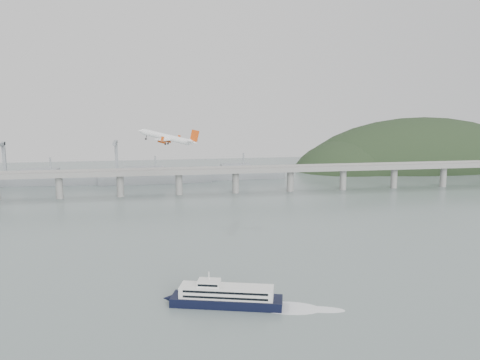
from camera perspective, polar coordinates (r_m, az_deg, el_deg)
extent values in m
plane|color=slate|center=(257.79, 2.02, -9.93)|extent=(900.00, 900.00, 0.00)
cube|color=gray|center=(445.81, -3.04, 1.00)|extent=(800.00, 22.00, 2.20)
cube|color=gray|center=(435.20, -2.89, 1.06)|extent=(800.00, 0.60, 1.80)
cube|color=gray|center=(455.86, -3.19, 1.44)|extent=(800.00, 0.60, 1.80)
cylinder|color=gray|center=(452.26, -19.63, -0.77)|extent=(6.00, 6.00, 21.00)
cylinder|color=gray|center=(445.97, -13.30, -0.61)|extent=(6.00, 6.00, 21.00)
cylinder|color=gray|center=(445.23, -6.87, -0.44)|extent=(6.00, 6.00, 21.00)
cylinder|color=gray|center=(450.08, -0.50, -0.26)|extent=(6.00, 6.00, 21.00)
cylinder|color=gray|center=(460.35, 5.66, -0.09)|extent=(6.00, 6.00, 21.00)
cylinder|color=gray|center=(475.67, 11.49, 0.07)|extent=(6.00, 6.00, 21.00)
cylinder|color=gray|center=(495.59, 16.90, 0.23)|extent=(6.00, 6.00, 21.00)
cylinder|color=gray|center=(519.57, 21.86, 0.36)|extent=(6.00, 6.00, 21.00)
ellipsoid|color=black|center=(659.62, 19.63, -0.12)|extent=(320.00, 150.00, 156.00)
ellipsoid|color=black|center=(609.21, 12.27, 0.03)|extent=(140.00, 110.00, 96.00)
cube|color=gray|center=(524.72, -20.41, -0.08)|extent=(95.67, 20.15, 8.00)
cube|color=gray|center=(525.46, -21.48, 0.76)|extent=(33.90, 15.02, 8.00)
cylinder|color=gray|center=(522.47, -20.52, 1.66)|extent=(1.60, 1.60, 14.00)
cube|color=gray|center=(509.87, -9.43, 0.13)|extent=(110.55, 21.43, 8.00)
cube|color=gray|center=(508.80, -10.69, 0.99)|extent=(39.01, 16.73, 8.00)
cylinder|color=gray|center=(507.55, -9.48, 1.92)|extent=(1.60, 1.60, 14.00)
cube|color=gray|center=(527.21, 0.39, 0.57)|extent=(85.00, 13.60, 8.00)
cube|color=gray|center=(524.67, -0.52, 1.41)|extent=(29.75, 11.90, 8.00)
cylinder|color=gray|center=(524.97, 0.39, 2.29)|extent=(1.60, 1.60, 14.00)
cube|color=gray|center=(563.06, -24.94, 1.90)|extent=(3.00, 3.00, 40.00)
cube|color=gray|center=(551.66, -25.34, 3.61)|extent=(3.00, 28.00, 3.00)
cube|color=gray|center=(543.86, -13.70, 2.27)|extent=(3.00, 3.00, 40.00)
cube|color=gray|center=(532.06, -13.86, 4.06)|extent=(3.00, 28.00, 3.00)
cube|color=black|center=(215.26, -1.51, -13.43)|extent=(47.07, 23.12, 3.66)
cone|color=black|center=(219.85, -8.08, -13.02)|extent=(5.41, 4.78, 3.66)
cube|color=white|center=(213.69, -1.51, -12.41)|extent=(39.52, 19.35, 4.58)
cube|color=black|center=(209.00, -1.70, -12.58)|extent=(33.52, 9.68, 0.92)
cube|color=black|center=(209.83, -1.69, -13.13)|extent=(33.52, 9.68, 0.92)
cube|color=black|center=(217.52, -1.34, -11.67)|extent=(33.52, 9.68, 0.92)
cube|color=black|center=(218.32, -1.34, -12.21)|extent=(33.52, 9.68, 0.92)
cube|color=white|center=(213.51, -3.51, -11.44)|extent=(10.57, 8.68, 2.38)
cube|color=black|center=(210.52, -3.66, -11.76)|extent=(7.96, 2.36, 0.92)
cylinder|color=white|center=(212.48, -3.51, -10.70)|extent=(0.57, 0.57, 3.66)
ellipsoid|color=white|center=(214.15, 5.52, -14.12)|extent=(28.99, 19.92, 0.18)
ellipsoid|color=white|center=(214.40, 9.05, -14.17)|extent=(20.84, 11.76, 0.18)
cylinder|color=white|center=(344.43, -8.27, 4.80)|extent=(31.26, 15.73, 10.65)
cone|color=white|center=(349.98, -11.08, 5.41)|extent=(6.46, 5.74, 5.00)
cone|color=white|center=(339.58, -5.28, 4.23)|extent=(7.29, 5.73, 5.23)
cube|color=white|center=(344.21, -8.13, 4.57)|extent=(17.45, 38.52, 3.55)
cube|color=white|center=(339.77, -5.43, 4.40)|extent=(7.70, 14.12, 1.73)
cube|color=#D2460E|center=(339.19, -5.12, 4.98)|extent=(6.44, 2.13, 8.31)
cylinder|color=#D2460E|center=(350.83, -8.14, 4.41)|extent=(5.83, 4.35, 3.58)
cylinder|color=black|center=(351.50, -8.51, 4.50)|extent=(1.74, 2.71, 2.65)
cube|color=white|center=(350.72, -8.11, 4.60)|extent=(3.01, 1.19, 1.94)
cylinder|color=#D2460E|center=(338.88, -8.76, 4.33)|extent=(5.83, 4.35, 3.58)
cylinder|color=black|center=(339.57, -9.14, 4.42)|extent=(1.74, 2.71, 2.65)
cube|color=white|center=(338.76, -8.73, 4.52)|extent=(3.01, 1.19, 1.94)
cylinder|color=black|center=(347.24, -8.05, 4.26)|extent=(1.09, 0.57, 2.78)
cylinder|color=black|center=(347.37, -8.09, 4.06)|extent=(1.57, 0.85, 1.51)
cylinder|color=black|center=(341.59, -8.34, 4.22)|extent=(1.09, 0.57, 2.78)
cylinder|color=black|center=(341.72, -8.38, 4.02)|extent=(1.57, 0.85, 1.51)
cylinder|color=black|center=(348.81, -10.48, 4.75)|extent=(1.09, 0.57, 2.78)
cylinder|color=black|center=(348.94, -10.52, 4.55)|extent=(1.57, 0.85, 1.51)
cube|color=#D2460E|center=(362.05, -6.86, 4.82)|extent=(2.34, 0.84, 3.06)
cube|color=#D2460E|center=(324.97, -8.70, 4.60)|extent=(2.34, 0.84, 3.06)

